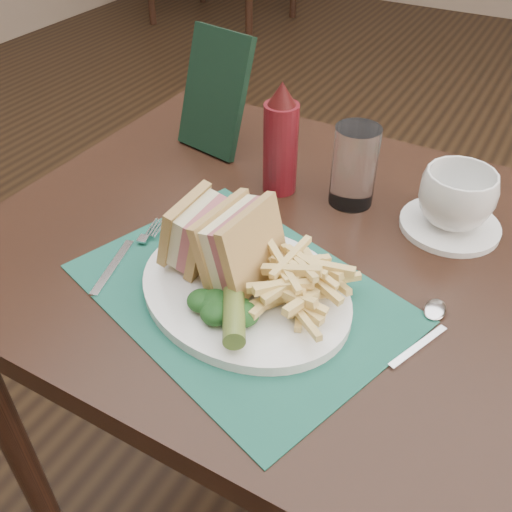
{
  "coord_description": "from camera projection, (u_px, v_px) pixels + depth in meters",
  "views": [
    {
      "loc": [
        0.29,
        -1.11,
        1.27
      ],
      "look_at": [
        0.01,
        -0.61,
        0.8
      ],
      "focal_mm": 40.0,
      "sensor_mm": 36.0,
      "label": 1
    }
  ],
  "objects": [
    {
      "name": "floor",
      "position": [
        357.0,
        351.0,
        1.66
      ],
      "size": [
        7.0,
        7.0,
        0.0
      ],
      "primitive_type": "plane",
      "color": "black",
      "rests_on": "ground"
    },
    {
      "name": "saucer",
      "position": [
        449.0,
        225.0,
        0.87
      ],
      "size": [
        0.16,
        0.16,
        0.01
      ],
      "primitive_type": "cylinder",
      "rotation": [
        0.0,
        0.0,
        0.1
      ],
      "color": "white",
      "rests_on": "table_main"
    },
    {
      "name": "spoon",
      "position": [
        425.0,
        331.0,
        0.7
      ],
      "size": [
        0.09,
        0.15,
        0.01
      ],
      "primitive_type": null,
      "rotation": [
        0.0,
        0.0,
        -0.38
      ],
      "color": "silver",
      "rests_on": "table_main"
    },
    {
      "name": "plate",
      "position": [
        245.0,
        291.0,
        0.75
      ],
      "size": [
        0.35,
        0.31,
        0.01
      ],
      "primitive_type": null,
      "rotation": [
        0.0,
        0.0,
        -0.26
      ],
      "color": "white",
      "rests_on": "placemat"
    },
    {
      "name": "ketchup_bottle",
      "position": [
        281.0,
        139.0,
        0.9
      ],
      "size": [
        0.06,
        0.06,
        0.19
      ],
      "primitive_type": null,
      "rotation": [
        0.0,
        0.0,
        -0.06
      ],
      "color": "#550E15",
      "rests_on": "table_main"
    },
    {
      "name": "kale_garnish",
      "position": [
        225.0,
        308.0,
        0.69
      ],
      "size": [
        0.11,
        0.08,
        0.03
      ],
      "primitive_type": null,
      "color": "#153A17",
      "rests_on": "plate"
    },
    {
      "name": "placemat",
      "position": [
        240.0,
        293.0,
        0.76
      ],
      "size": [
        0.49,
        0.42,
        0.0
      ],
      "primitive_type": "cube",
      "rotation": [
        0.0,
        0.0,
        -0.32
      ],
      "color": "#1B5747",
      "rests_on": "table_main"
    },
    {
      "name": "drinking_glass",
      "position": [
        354.0,
        166.0,
        0.89
      ],
      "size": [
        0.09,
        0.09,
        0.13
      ],
      "primitive_type": "cylinder",
      "rotation": [
        0.0,
        0.0,
        0.39
      ],
      "color": "white",
      "rests_on": "table_main"
    },
    {
      "name": "table_main",
      "position": [
        282.0,
        393.0,
        1.09
      ],
      "size": [
        0.9,
        0.75,
        0.75
      ],
      "primitive_type": null,
      "color": "black",
      "rests_on": "ground"
    },
    {
      "name": "sandwich_half_a",
      "position": [
        184.0,
        227.0,
        0.76
      ],
      "size": [
        0.08,
        0.1,
        0.1
      ],
      "primitive_type": null,
      "rotation": [
        0.0,
        0.24,
        0.03
      ],
      "color": "tan",
      "rests_on": "plate"
    },
    {
      "name": "pickle_spear",
      "position": [
        234.0,
        306.0,
        0.68
      ],
      "size": [
        0.09,
        0.12,
        0.03
      ],
      "primitive_type": "cylinder",
      "rotation": [
        1.54,
        0.0,
        0.55
      ],
      "color": "#4F6225",
      "rests_on": "plate"
    },
    {
      "name": "fork",
      "position": [
        126.0,
        253.0,
        0.81
      ],
      "size": [
        0.08,
        0.17,
        0.01
      ],
      "primitive_type": null,
      "rotation": [
        0.0,
        0.0,
        0.27
      ],
      "color": "silver",
      "rests_on": "placemat"
    },
    {
      "name": "coffee_cup",
      "position": [
        457.0,
        198.0,
        0.84
      ],
      "size": [
        0.16,
        0.16,
        0.09
      ],
      "primitive_type": "imported",
      "rotation": [
        0.0,
        0.0,
        0.78
      ],
      "color": "white",
      "rests_on": "saucer"
    },
    {
      "name": "check_presenter",
      "position": [
        215.0,
        93.0,
        1.01
      ],
      "size": [
        0.14,
        0.1,
        0.21
      ],
      "primitive_type": "cube",
      "rotation": [
        -0.31,
        0.0,
        -0.18
      ],
      "color": "black",
      "rests_on": "table_main"
    },
    {
      "name": "fries_pile",
      "position": [
        294.0,
        278.0,
        0.71
      ],
      "size": [
        0.18,
        0.2,
        0.06
      ],
      "primitive_type": null,
      "color": "#EFCF77",
      "rests_on": "plate"
    },
    {
      "name": "sandwich_half_b",
      "position": [
        227.0,
        239.0,
        0.73
      ],
      "size": [
        0.09,
        0.12,
        0.11
      ],
      "primitive_type": null,
      "rotation": [
        0.0,
        -0.24,
        -0.09
      ],
      "color": "tan",
      "rests_on": "plate"
    }
  ]
}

